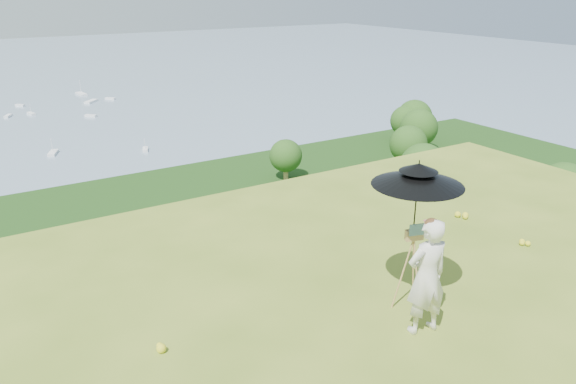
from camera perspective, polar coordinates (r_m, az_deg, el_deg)
ground at (r=9.21m, az=21.88°, el=-11.47°), size 14.00×14.00×0.00m
shoreline_tier at (r=89.40m, az=-24.16°, el=-8.46°), size 170.00×28.00×8.00m
slope_trees at (r=44.48m, az=-20.00°, el=-7.02°), size 110.00×50.00×6.00m
harbor_town at (r=86.64m, az=-24.79°, el=-4.68°), size 110.00×22.00×5.00m
wildflowers at (r=9.30m, az=20.70°, el=-10.54°), size 10.00×10.50×0.12m
painter at (r=8.02m, az=13.91°, el=-8.34°), size 0.68×0.50×1.73m
field_easel at (r=8.59m, az=12.43°, el=-7.35°), size 0.67×0.67×1.41m
sun_umbrella at (r=8.19m, az=12.88°, el=-0.77°), size 1.69×1.69×1.18m
painter_cap at (r=7.66m, az=14.42°, el=-2.99°), size 0.25×0.28×0.10m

